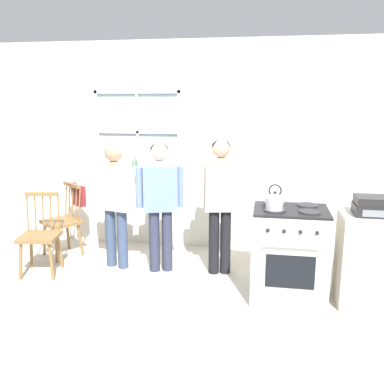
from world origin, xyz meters
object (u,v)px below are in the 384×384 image
chair_by_window (63,222)px  person_elderly_left (115,193)px  chair_near_wall (40,236)px  kettle (275,201)px  handbag (78,195)px  potted_plant (134,168)px  stereo (373,206)px  person_adult_right (220,195)px  side_counter (367,259)px  person_teen_center (160,195)px  stove (289,252)px

chair_by_window → person_elderly_left: (0.80, -0.25, 0.46)m
chair_by_window → chair_near_wall: bearing=-51.3°
kettle → handbag: (-2.47, 1.03, -0.27)m
chair_by_window → person_elderly_left: size_ratio=0.63×
chair_near_wall → potted_plant: (0.77, 1.14, 0.62)m
chair_near_wall → handbag: (0.13, 0.78, 0.31)m
potted_plant → handbag: potted_plant is taller
kettle → stereo: bearing=6.5°
person_adult_right → handbag: bearing=156.4°
kettle → handbag: 2.69m
side_counter → stereo: (0.00, -0.02, 0.54)m
person_elderly_left → handbag: 0.81m
stereo → person_elderly_left: bearing=169.9°
chair_by_window → kettle: kettle is taller
person_teen_center → stove: person_teen_center is taller
chair_by_window → kettle: (2.62, -0.84, 0.59)m
person_elderly_left → kettle: (1.81, -0.59, 0.13)m
chair_near_wall → stove: 2.77m
person_teen_center → chair_by_window: bearing=151.0°
kettle → potted_plant: 2.30m
person_elderly_left → stove: (1.97, -0.45, -0.42)m
chair_by_window → handbag: bearing=90.0°
person_adult_right → chair_by_window: bearing=162.4°
person_teen_center → handbag: (-1.21, 0.47, -0.15)m
stove → handbag: 2.80m
chair_near_wall → kettle: bearing=-15.3°
stove → side_counter: size_ratio=1.20×
chair_by_window → side_counter: 3.60m
potted_plant → stereo: potted_plant is taller
handbag → stereo: bearing=-15.3°
kettle → side_counter: (0.91, 0.12, -0.57)m
handbag → stereo: stereo is taller
person_teen_center → side_counter: person_teen_center is taller
stove → handbag: (-2.64, 0.89, 0.28)m
chair_by_window → potted_plant: bearing=72.5°
person_elderly_left → kettle: bearing=-2.4°
chair_by_window → handbag: same height
chair_near_wall → person_teen_center: (1.34, 0.31, 0.46)m
person_elderly_left → potted_plant: 0.83m
chair_near_wall → handbag: 0.85m
handbag → stereo: 3.51m
side_counter → handbag: bearing=165.1°
person_elderly_left → person_teen_center: size_ratio=0.99×
person_elderly_left → side_counter: 2.80m
person_elderly_left → stereo: (2.72, -0.48, 0.09)m
stove → handbag: stove is taller
kettle → potted_plant: (-1.83, 1.39, 0.04)m
chair_by_window → stereo: 3.64m
person_teen_center → stereo: size_ratio=4.40×
person_elderly_left → stove: size_ratio=1.36×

